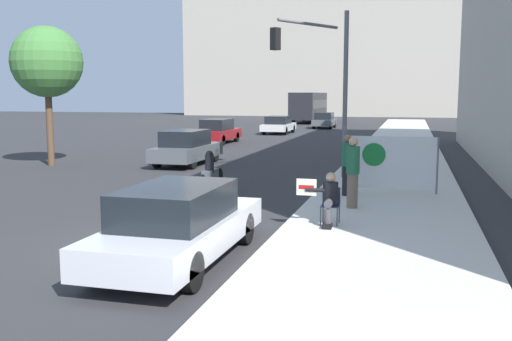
{
  "coord_description": "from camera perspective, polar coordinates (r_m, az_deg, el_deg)",
  "views": [
    {
      "loc": [
        4.95,
        -10.13,
        3.0
      ],
      "look_at": [
        1.19,
        3.72,
        1.1
      ],
      "focal_mm": 40.0,
      "sensor_mm": 36.0,
      "label": 1
    }
  ],
  "objects": [
    {
      "name": "sidewalk_curb",
      "position": [
        25.31,
        13.81,
        0.67
      ],
      "size": [
        4.22,
        90.0,
        0.13
      ],
      "primitive_type": "cube",
      "color": "beige",
      "rests_on": "ground_plane"
    },
    {
      "name": "car_on_road_nearest",
      "position": [
        24.83,
        -6.95,
        2.29
      ],
      "size": [
        1.76,
        4.47,
        1.51
      ],
      "color": "#565B60",
      "rests_on": "ground_plane"
    },
    {
      "name": "car_on_road_midblock",
      "position": [
        35.7,
        -3.85,
        3.93
      ],
      "size": [
        1.71,
        4.65,
        1.53
      ],
      "color": "maroon",
      "rests_on": "ground_plane"
    },
    {
      "name": "seated_protester",
      "position": [
        12.76,
        7.3,
        -2.67
      ],
      "size": [
        0.96,
        0.77,
        1.17
      ],
      "rotation": [
        0.0,
        0.0,
        -0.2
      ],
      "color": "#474C56",
      "rests_on": "sidewalk_curb"
    },
    {
      "name": "car_on_road_distant",
      "position": [
        44.71,
        2.27,
        4.6
      ],
      "size": [
        1.89,
        4.61,
        1.38
      ],
      "color": "white",
      "rests_on": "ground_plane"
    },
    {
      "name": "street_tree_near_curb",
      "position": [
        25.83,
        -20.19,
        10.1
      ],
      "size": [
        2.97,
        2.97,
        5.87
      ],
      "color": "brown",
      "rests_on": "ground_plane"
    },
    {
      "name": "city_bus_on_road",
      "position": [
        63.4,
        5.3,
        6.5
      ],
      "size": [
        2.55,
        10.16,
        3.25
      ],
      "color": "#232328",
      "rests_on": "ground_plane"
    },
    {
      "name": "building_backdrop_far",
      "position": [
        87.09,
        10.88,
        15.12
      ],
      "size": [
        52.0,
        12.0,
        29.34
      ],
      "color": "#BCB2A3",
      "rests_on": "ground_plane"
    },
    {
      "name": "protest_banner",
      "position": [
        17.3,
        13.46,
        0.75
      ],
      "size": [
        2.58,
        0.06,
        1.66
      ],
      "color": "slate",
      "rests_on": "sidewalk_curb"
    },
    {
      "name": "jogger_on_sidewalk",
      "position": [
        14.71,
        9.65,
        -0.12
      ],
      "size": [
        0.34,
        0.34,
        1.81
      ],
      "rotation": [
        0.0,
        0.0,
        2.93
      ],
      "color": "#756651",
      "rests_on": "sidewalk_curb"
    },
    {
      "name": "traffic_light_pole",
      "position": [
        20.94,
        6.14,
        10.32
      ],
      "size": [
        3.17,
        2.94,
        5.72
      ],
      "color": "slate",
      "rests_on": "sidewalk_curb"
    },
    {
      "name": "car_on_road_far_lane",
      "position": [
        52.34,
        6.86,
        5.0
      ],
      "size": [
        1.73,
        4.1,
        1.44
      ],
      "color": "#565B60",
      "rests_on": "ground_plane"
    },
    {
      "name": "motorcycle_on_road",
      "position": [
        18.16,
        -4.62,
        -0.26
      ],
      "size": [
        0.28,
        2.23,
        1.27
      ],
      "color": "#565B60",
      "rests_on": "ground_plane"
    },
    {
      "name": "ground_plane",
      "position": [
        11.67,
        -10.57,
        -7.49
      ],
      "size": [
        160.0,
        160.0,
        0.0
      ],
      "primitive_type": "plane",
      "color": "#303033"
    },
    {
      "name": "parked_car_curbside",
      "position": [
        10.36,
        -7.7,
        -5.3
      ],
      "size": [
        1.77,
        4.75,
        1.41
      ],
      "color": "silver",
      "rests_on": "ground_plane"
    },
    {
      "name": "pedestrian_behind",
      "position": [
        16.51,
        9.12,
        0.59
      ],
      "size": [
        0.34,
        0.34,
        1.75
      ],
      "rotation": [
        0.0,
        0.0,
        4.07
      ],
      "color": "black",
      "rests_on": "sidewalk_curb"
    }
  ]
}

